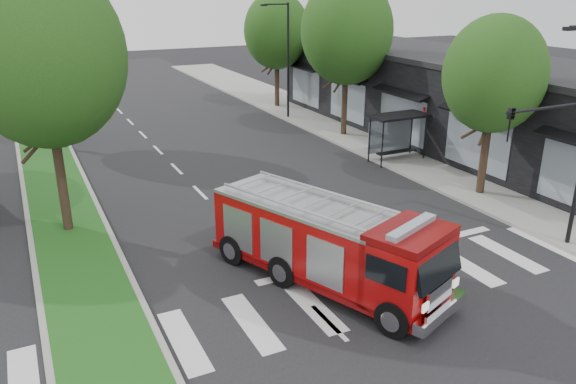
# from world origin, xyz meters

# --- Properties ---
(ground) EXTENTS (140.00, 140.00, 0.00)m
(ground) POSITION_xyz_m (0.00, 0.00, 0.00)
(ground) COLOR black
(ground) RESTS_ON ground
(sidewalk_right) EXTENTS (5.00, 80.00, 0.15)m
(sidewalk_right) POSITION_xyz_m (12.50, 10.00, 0.07)
(sidewalk_right) COLOR gray
(sidewalk_right) RESTS_ON ground
(median) EXTENTS (3.00, 50.00, 0.15)m
(median) POSITION_xyz_m (-6.00, 18.00, 0.08)
(median) COLOR gray
(median) RESTS_ON ground
(storefront_row) EXTENTS (8.00, 30.00, 5.00)m
(storefront_row) POSITION_xyz_m (17.00, 10.00, 2.50)
(storefront_row) COLOR black
(storefront_row) RESTS_ON ground
(bus_shelter) EXTENTS (3.20, 1.60, 2.61)m
(bus_shelter) POSITION_xyz_m (11.20, 8.15, 2.04)
(bus_shelter) COLOR black
(bus_shelter) RESTS_ON ground
(tree_right_near) EXTENTS (4.40, 4.40, 8.05)m
(tree_right_near) POSITION_xyz_m (11.50, 2.00, 5.51)
(tree_right_near) COLOR black
(tree_right_near) RESTS_ON ground
(tree_right_mid) EXTENTS (5.60, 5.60, 9.72)m
(tree_right_mid) POSITION_xyz_m (11.50, 14.00, 6.49)
(tree_right_mid) COLOR black
(tree_right_mid) RESTS_ON ground
(tree_right_far) EXTENTS (5.00, 5.00, 8.73)m
(tree_right_far) POSITION_xyz_m (11.50, 24.00, 5.84)
(tree_right_far) COLOR black
(tree_right_far) RESTS_ON ground
(tree_median_near) EXTENTS (5.80, 5.80, 10.16)m
(tree_median_near) POSITION_xyz_m (-6.00, 6.00, 6.81)
(tree_median_near) COLOR black
(tree_median_near) RESTS_ON ground
(tree_median_far) EXTENTS (5.60, 5.60, 9.72)m
(tree_median_far) POSITION_xyz_m (-6.00, 20.00, 6.49)
(tree_median_far) COLOR black
(tree_median_far) RESTS_ON ground
(streetlight_right_near) EXTENTS (4.08, 0.22, 8.00)m
(streetlight_right_near) POSITION_xyz_m (9.61, -3.50, 4.67)
(streetlight_right_near) COLOR black
(streetlight_right_near) RESTS_ON ground
(streetlight_right_far) EXTENTS (2.11, 0.20, 8.00)m
(streetlight_right_far) POSITION_xyz_m (10.35, 20.00, 4.48)
(streetlight_right_far) COLOR black
(streetlight_right_far) RESTS_ON ground
(fire_engine) EXTENTS (5.44, 8.74, 2.92)m
(fire_engine) POSITION_xyz_m (1.10, -1.88, 1.40)
(fire_engine) COLOR #610505
(fire_engine) RESTS_ON ground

